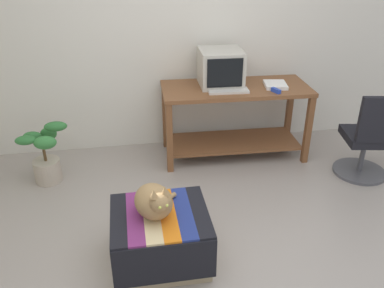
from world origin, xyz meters
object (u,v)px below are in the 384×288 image
(keyboard, at_px, (228,91))
(book, at_px, (275,85))
(office_chair, at_px, (368,141))
(ottoman_with_blanket, at_px, (161,238))
(stapler, at_px, (276,91))
(desk, at_px, (235,109))
(potted_plant, at_px, (46,157))
(tv_monitor, at_px, (221,68))
(cat, at_px, (155,201))

(keyboard, bearing_deg, book, 11.95)
(keyboard, xyz_separation_m, office_chair, (1.28, -0.53, -0.40))
(ottoman_with_blanket, xyz_separation_m, stapler, (1.29, 1.28, 0.59))
(desk, bearing_deg, stapler, -32.19)
(potted_plant, bearing_deg, tv_monitor, 10.54)
(keyboard, height_order, office_chair, office_chair)
(potted_plant, bearing_deg, ottoman_with_blanket, -52.57)
(desk, height_order, office_chair, office_chair)
(desk, distance_m, ottoman_with_blanket, 1.82)
(book, xyz_separation_m, office_chair, (0.76, -0.61, -0.41))
(book, distance_m, potted_plant, 2.39)
(cat, distance_m, office_chair, 2.31)
(book, distance_m, office_chair, 1.06)
(tv_monitor, bearing_deg, desk, -28.94)
(book, relative_size, office_chair, 0.28)
(stapler, bearing_deg, book, 49.91)
(desk, distance_m, potted_plant, 1.95)
(book, height_order, potted_plant, book)
(keyboard, relative_size, book, 1.60)
(stapler, bearing_deg, ottoman_with_blanket, -156.87)
(ottoman_with_blanket, bearing_deg, desk, 58.07)
(keyboard, distance_m, stapler, 0.47)
(tv_monitor, bearing_deg, book, -13.31)
(stapler, bearing_deg, keyboard, 146.67)
(cat, bearing_deg, tv_monitor, 45.68)
(tv_monitor, bearing_deg, cat, -115.19)
(desk, relative_size, office_chair, 1.72)
(cat, height_order, office_chair, office_chair)
(keyboard, xyz_separation_m, potted_plant, (-1.81, -0.10, -0.52))
(keyboard, xyz_separation_m, ottoman_with_blanket, (-0.83, -1.38, -0.58))
(keyboard, bearing_deg, cat, -118.38)
(tv_monitor, height_order, cat, tv_monitor)
(office_chair, bearing_deg, desk, -19.72)
(office_chair, xyz_separation_m, stapler, (-0.82, 0.44, 0.41))
(desk, xyz_separation_m, stapler, (0.34, -0.23, 0.27))
(office_chair, bearing_deg, potted_plant, 2.42)
(tv_monitor, xyz_separation_m, book, (0.54, -0.15, -0.16))
(cat, xyz_separation_m, stapler, (1.32, 1.30, 0.26))
(tv_monitor, height_order, office_chair, tv_monitor)
(book, distance_m, ottoman_with_blanket, 2.07)
(desk, xyz_separation_m, office_chair, (1.16, -0.67, -0.15))
(book, distance_m, cat, 2.03)
(tv_monitor, xyz_separation_m, cat, (-0.83, -1.62, -0.42))
(book, xyz_separation_m, potted_plant, (-2.32, -0.18, -0.53))
(ottoman_with_blanket, relative_size, potted_plant, 1.10)
(desk, relative_size, ottoman_with_blanket, 2.23)
(tv_monitor, relative_size, ottoman_with_blanket, 0.65)
(desk, distance_m, stapler, 0.49)
(book, bearing_deg, office_chair, -28.98)
(desk, relative_size, cat, 3.81)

